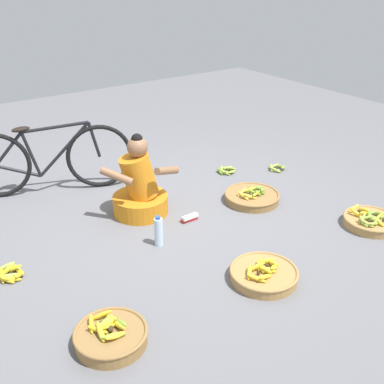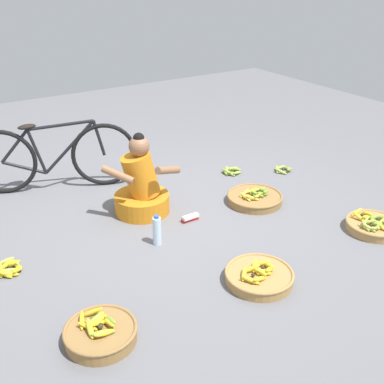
{
  "view_description": "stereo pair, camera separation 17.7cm",
  "coord_description": "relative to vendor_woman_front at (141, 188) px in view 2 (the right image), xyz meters",
  "views": [
    {
      "loc": [
        -2.14,
        -3.23,
        2.17
      ],
      "look_at": [
        0.0,
        -0.2,
        0.35
      ],
      "focal_mm": 44.2,
      "sensor_mm": 36.0,
      "label": 1
    },
    {
      "loc": [
        -2.0,
        -3.33,
        2.17
      ],
      "look_at": [
        0.0,
        -0.2,
        0.35
      ],
      "focal_mm": 44.2,
      "sensor_mm": 36.0,
      "label": 2
    }
  ],
  "objects": [
    {
      "name": "vendor_woman_front",
      "position": [
        0.0,
        0.0,
        0.0
      ],
      "size": [
        0.71,
        0.54,
        0.8
      ],
      "color": "orange",
      "rests_on": "ground"
    },
    {
      "name": "loose_bananas_back_center",
      "position": [
        1.79,
        -0.01,
        -0.23
      ],
      "size": [
        0.22,
        0.22,
        0.09
      ],
      "color": "#9EB747",
      "rests_on": "ground"
    },
    {
      "name": "loose_bananas_near_bicycle",
      "position": [
        1.27,
        0.27,
        -0.23
      ],
      "size": [
        0.22,
        0.22,
        0.09
      ],
      "color": "#9EB747",
      "rests_on": "ground"
    },
    {
      "name": "water_bottle",
      "position": [
        -0.16,
        -0.58,
        -0.13
      ],
      "size": [
        0.07,
        0.07,
        0.27
      ],
      "color": "silver",
      "rests_on": "ground"
    },
    {
      "name": "banana_basket_front_left",
      "position": [
        1.58,
        -1.42,
        -0.2
      ],
      "size": [
        0.5,
        0.5,
        0.15
      ],
      "color": "#A87F47",
      "rests_on": "ground"
    },
    {
      "name": "bicycle_leaning",
      "position": [
        -0.52,
        0.94,
        0.1
      ],
      "size": [
        1.61,
        0.65,
        0.73
      ],
      "color": "black",
      "rests_on": "ground"
    },
    {
      "name": "banana_basket_mid_left",
      "position": [
        0.23,
        -1.46,
        -0.2
      ],
      "size": [
        0.52,
        0.52,
        0.16
      ],
      "color": "#A87F47",
      "rests_on": "ground"
    },
    {
      "name": "packet_carton_stack",
      "position": [
        0.29,
        -0.4,
        -0.22
      ],
      "size": [
        0.16,
        0.07,
        0.06
      ],
      "color": "red",
      "rests_on": "ground"
    },
    {
      "name": "loose_bananas_front_right",
      "position": [
        -1.32,
        -0.31,
        -0.22
      ],
      "size": [
        0.23,
        0.26,
        0.09
      ],
      "color": "gold",
      "rests_on": "ground"
    },
    {
      "name": "banana_basket_front_center",
      "position": [
        -1.01,
        -1.39,
        -0.19
      ],
      "size": [
        0.47,
        0.47,
        0.17
      ],
      "color": "olive",
      "rests_on": "ground"
    },
    {
      "name": "banana_basket_mid_right",
      "position": [
        1.03,
        -0.43,
        -0.2
      ],
      "size": [
        0.55,
        0.55,
        0.15
      ],
      "color": "olive",
      "rests_on": "ground"
    },
    {
      "name": "ground_plane",
      "position": [
        0.25,
        -0.3,
        -0.25
      ],
      "size": [
        10.0,
        10.0,
        0.0
      ],
      "primitive_type": "plane",
      "color": "slate"
    }
  ]
}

